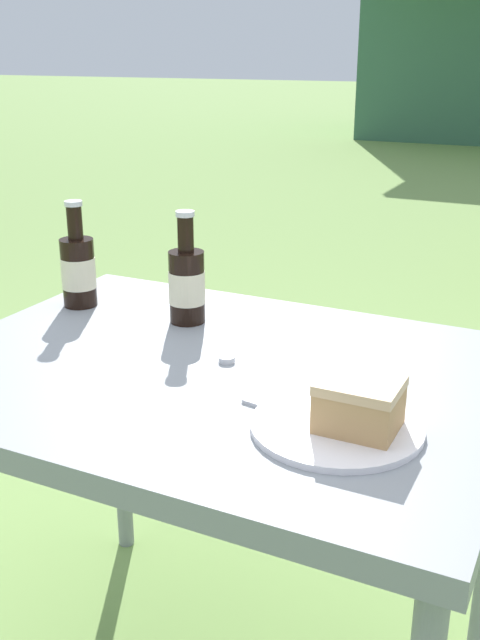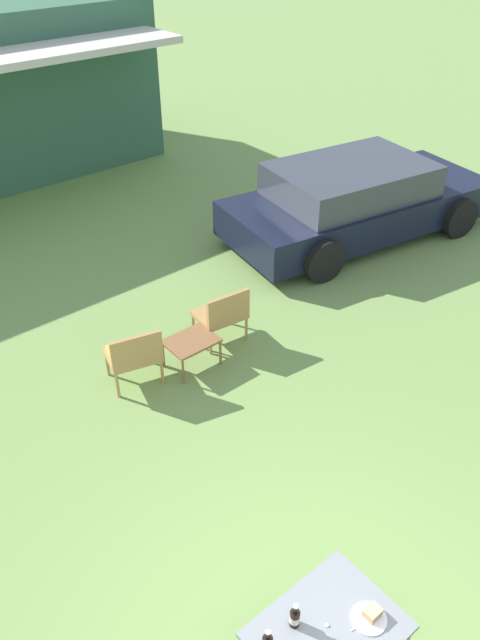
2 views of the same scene
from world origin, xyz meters
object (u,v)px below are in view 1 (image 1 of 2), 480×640
object	(u,v)px
cake_on_plate	(349,414)
cola_bottle_near	(187,283)
patio_table	(215,401)
cola_bottle_far	(78,269)

from	to	relation	value
cake_on_plate	cola_bottle_near	distance (m)	0.52
patio_table	cola_bottle_far	distance (m)	0.46
patio_table	cola_bottle_near	world-z (taller)	cola_bottle_near
patio_table	cola_bottle_near	size ratio (longest dim) A/B	4.44
cola_bottle_far	patio_table	bearing A→B (deg)	-21.63
patio_table	cola_bottle_near	xyz separation A→B (m)	(-0.15, 0.17, 0.15)
cake_on_plate	cola_bottle_far	distance (m)	0.74
cola_bottle_near	cola_bottle_far	size ratio (longest dim) A/B	1.00
patio_table	cola_bottle_near	bearing A→B (deg)	131.23
cake_on_plate	cola_bottle_far	world-z (taller)	cola_bottle_far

